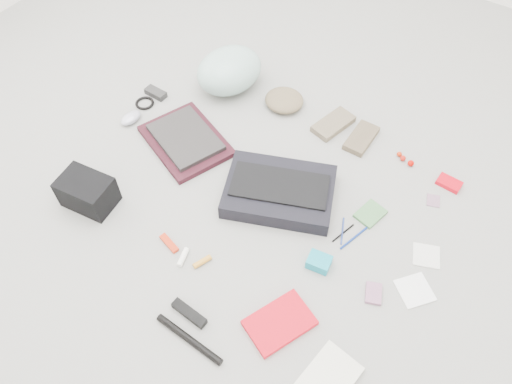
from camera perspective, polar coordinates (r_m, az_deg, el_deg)
The scene contains 33 objects.
ground_plane at distance 2.11m, azimuth 0.00°, elevation -0.81°, with size 4.00×4.00×0.00m, color gray.
messenger_bag at distance 2.09m, azimuth 2.67°, elevation 0.05°, with size 0.45×0.32×0.07m, color black.
bag_flap at distance 2.06m, azimuth 2.72°, elevation 0.77°, with size 0.40×0.18×0.01m, color black.
laptop_sleeve at distance 2.33m, azimuth -8.01°, elevation 5.80°, with size 0.40×0.30×0.03m, color #37121B.
laptop at distance 2.31m, azimuth -8.07°, elevation 6.21°, with size 0.32×0.24×0.02m, color black.
bike_helmet at distance 2.53m, azimuth -3.07°, elevation 13.70°, with size 0.28×0.34×0.21m, color #A4CDC4.
beanie at distance 2.47m, azimuth 3.24°, elevation 10.43°, with size 0.19×0.18×0.07m, color brown.
mitten_left at distance 2.41m, azimuth 8.82°, elevation 7.69°, with size 0.10×0.21×0.03m, color #70624D.
mitten_right at distance 2.37m, azimuth 11.94°, elevation 6.04°, with size 0.10×0.20×0.03m, color brown.
power_brick at distance 2.59m, azimuth -11.39°, elevation 11.04°, with size 0.11×0.05×0.03m, color black.
cable_coil at distance 2.55m, azimuth -12.61°, elevation 9.88°, with size 0.09×0.09×0.01m, color black.
mouse at distance 2.47m, azimuth -14.12°, elevation 8.22°, with size 0.07×0.11×0.04m, color #AAABBD.
camera_bag at distance 2.16m, azimuth -18.71°, elevation 0.00°, with size 0.21×0.15×0.14m, color black.
multitool at distance 2.01m, azimuth -9.90°, elevation -5.79°, with size 0.10×0.03×0.02m, color red.
toiletry_tube_white at distance 1.97m, azimuth -8.34°, elevation -7.37°, with size 0.02×0.02×0.08m, color white.
toiletry_tube_orange at distance 1.95m, azimuth -6.17°, elevation -7.92°, with size 0.02×0.02×0.08m, color orange.
u_lock at distance 1.86m, azimuth -7.64°, elevation -13.56°, with size 0.14×0.04×0.03m, color black.
bike_pump at distance 1.83m, azimuth -7.64°, elevation -16.34°, with size 0.03×0.03×0.28m, color black.
book_red at distance 1.83m, azimuth 2.71°, elevation -14.69°, with size 0.15×0.23×0.02m, color red.
book_white at distance 1.78m, azimuth 8.12°, elevation -20.50°, with size 0.15×0.22×0.02m, color silver.
notepad at distance 2.12m, azimuth 12.92°, elevation -2.44°, with size 0.09×0.12×0.01m, color #447743.
pen_blue at distance 2.05m, azimuth 9.85°, elevation -4.40°, with size 0.01×0.01×0.13m, color navy.
pen_black at distance 2.05m, azimuth 9.92°, elevation -4.64°, with size 0.01×0.01×0.12m, color black.
pen_navy at distance 2.04m, azimuth 11.11°, elevation -5.19°, with size 0.01×0.01×0.15m, color navy.
accordion_wallet at distance 1.94m, azimuth 7.21°, elevation -7.94°, with size 0.09×0.07×0.04m, color #1096B3.
card_deck at distance 1.93m, azimuth 13.28°, elevation -11.21°, with size 0.06×0.09×0.02m, color #A06789.
napkin_top at distance 2.07m, azimuth 18.89°, elevation -6.90°, with size 0.10×0.10×0.01m, color silver.
napkin_bottom at distance 1.98m, azimuth 17.68°, elevation -10.66°, with size 0.12×0.12×0.01m, color white.
lollipop_a at distance 2.35m, azimuth 16.06°, elevation 4.18°, with size 0.02×0.02×0.02m, color red.
lollipop_b at distance 2.33m, azimuth 16.44°, elevation 3.72°, with size 0.03×0.03×0.03m, color #B1170D.
lollipop_c at distance 2.32m, azimuth 17.27°, elevation 3.16°, with size 0.03×0.03×0.03m, color #C00700.
altoids_tin at distance 2.31m, azimuth 21.21°, elevation 0.95°, with size 0.10×0.06×0.02m, color red.
stamp_sheet at distance 2.24m, azimuth 19.61°, elevation -0.94°, with size 0.05×0.06×0.00m, color gray.
Camera 1 is at (0.69, -1.04, 1.71)m, focal length 35.00 mm.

